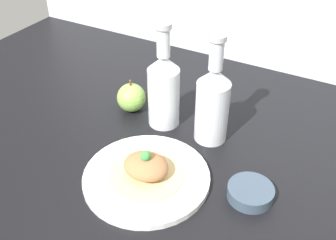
% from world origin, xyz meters
% --- Properties ---
extents(ground_plane, '(1.80, 1.10, 0.04)m').
position_xyz_m(ground_plane, '(0.00, 0.00, -0.02)').
color(ground_plane, black).
extents(plate, '(0.28, 0.28, 0.02)m').
position_xyz_m(plate, '(-0.05, -0.10, 0.01)').
color(plate, white).
rests_on(plate, ground_plane).
extents(plated_food, '(0.16, 0.16, 0.07)m').
position_xyz_m(plated_food, '(-0.05, -0.10, 0.04)').
color(plated_food, '#D6BC7F').
rests_on(plated_food, plate).
extents(cider_bottle_left, '(0.08, 0.08, 0.27)m').
position_xyz_m(cider_bottle_left, '(-0.12, 0.11, 0.11)').
color(cider_bottle_left, silver).
rests_on(cider_bottle_left, ground_plane).
extents(cider_bottle_right, '(0.08, 0.08, 0.27)m').
position_xyz_m(cider_bottle_right, '(0.01, 0.11, 0.11)').
color(cider_bottle_right, silver).
rests_on(cider_bottle_right, ground_plane).
extents(apple, '(0.08, 0.08, 0.09)m').
position_xyz_m(apple, '(-0.23, 0.12, 0.04)').
color(apple, '#84B74C').
rests_on(apple, ground_plane).
extents(dipping_bowl, '(0.10, 0.10, 0.03)m').
position_xyz_m(dipping_bowl, '(0.16, -0.04, 0.01)').
color(dipping_bowl, '#384756').
rests_on(dipping_bowl, ground_plane).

